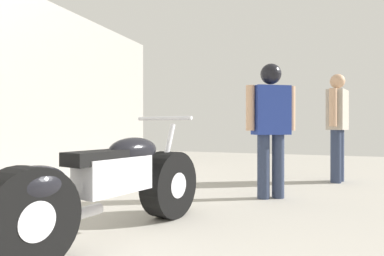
{
  "coord_description": "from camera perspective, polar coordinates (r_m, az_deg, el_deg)",
  "views": [
    {
      "loc": [
        0.77,
        -0.05,
        0.89
      ],
      "look_at": [
        -0.52,
        3.41,
        0.87
      ],
      "focal_mm": 31.46,
      "sensor_mm": 36.0,
      "label": 1
    }
  ],
  "objects": [
    {
      "name": "motorcycle_maroon_cruiser",
      "position": [
        2.75,
        -13.7,
        -9.79
      ],
      "size": [
        0.78,
        2.1,
        0.98
      ],
      "color": "black",
      "rests_on": "ground_plane"
    },
    {
      "name": "ground_plane",
      "position": [
        3.52,
        7.37,
        -14.35
      ],
      "size": [
        15.71,
        15.71,
        0.0
      ],
      "primitive_type": "plane",
      "color": "#A8A399"
    },
    {
      "name": "mechanic_with_helmet",
      "position": [
        4.27,
        13.22,
        1.73
      ],
      "size": [
        0.6,
        0.44,
        1.67
      ],
      "color": "#2D3851",
      "rests_on": "ground_plane"
    },
    {
      "name": "mechanic_in_blue",
      "position": [
        5.87,
        23.43,
        1.11
      ],
      "size": [
        0.36,
        0.7,
        1.73
      ],
      "color": "#2D3851",
      "rests_on": "ground_plane"
    },
    {
      "name": "garage_partition_left",
      "position": [
        5.09,
        -28.66,
        5.87
      ],
      "size": [
        0.08,
        7.2,
        2.78
      ],
      "primitive_type": "cube",
      "color": "#A3A099",
      "rests_on": "ground_plane"
    }
  ]
}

